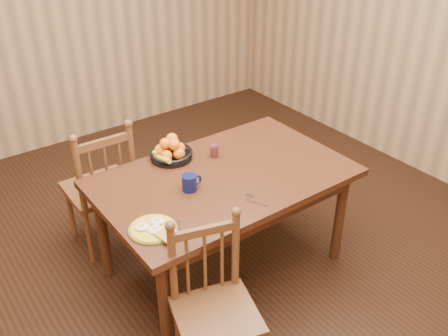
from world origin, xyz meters
TOP-DOWN VIEW (x-y plane):
  - room at (0.00, 0.00)m, footprint 4.52×5.02m
  - dining_table at (0.00, 0.00)m, footprint 1.60×1.00m
  - chair_far at (-0.55, 0.71)m, footprint 0.46×0.44m
  - chair_near at (-0.54, -0.65)m, footprint 0.52×0.50m
  - breakfast_plate at (-0.64, -0.24)m, footprint 0.26×0.30m
  - fork at (-0.03, -0.34)m, footprint 0.07×0.18m
  - spoon at (-0.52, -0.25)m, footprint 0.06×0.16m
  - coffee_mug at (-0.27, -0.02)m, footprint 0.13×0.09m
  - juice_glass at (0.09, 0.23)m, footprint 0.06×0.06m
  - fruit_bowl at (-0.16, 0.38)m, footprint 0.29×0.29m

SIDE VIEW (x-z plane):
  - chair_near at x=-0.54m, z-range -0.01..0.92m
  - chair_far at x=-0.55m, z-range -0.01..0.99m
  - dining_table at x=0.00m, z-range 0.29..1.04m
  - fork at x=-0.03m, z-range 0.75..0.76m
  - spoon at x=-0.52m, z-range 0.75..0.76m
  - breakfast_plate at x=-0.64m, z-range 0.74..0.78m
  - juice_glass at x=0.09m, z-range 0.75..0.84m
  - coffee_mug at x=-0.27m, z-range 0.75..0.85m
  - fruit_bowl at x=-0.16m, z-range 0.72..0.89m
  - room at x=0.00m, z-range -0.01..2.71m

